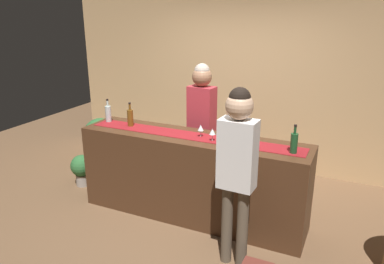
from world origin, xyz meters
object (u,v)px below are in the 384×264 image
(wine_bottle_amber, at_px, (130,117))
(wine_bottle_clear, at_px, (108,113))
(customer_sipping, at_px, (237,159))
(potted_plant_small, at_px, (82,168))
(wine_glass_near_customer, at_px, (201,128))
(bartender, at_px, (202,115))
(wine_glass_mid_counter, at_px, (212,132))
(wine_bottle_green, at_px, (294,143))
(potted_plant_tall, at_px, (101,139))

(wine_bottle_amber, distance_m, wine_bottle_clear, 0.37)
(customer_sipping, xyz_separation_m, potted_plant_small, (-2.54, 0.75, -0.86))
(wine_glass_near_customer, bearing_deg, wine_bottle_clear, 177.74)
(wine_bottle_clear, distance_m, bartender, 1.20)
(wine_glass_mid_counter, bearing_deg, customer_sipping, -50.54)
(wine_bottle_amber, bearing_deg, potted_plant_small, 175.47)
(bartender, bearing_deg, wine_bottle_amber, 44.55)
(wine_glass_mid_counter, bearing_deg, potted_plant_small, 175.57)
(wine_bottle_clear, height_order, wine_glass_near_customer, wine_bottle_clear)
(potted_plant_small, bearing_deg, wine_bottle_clear, -3.39)
(wine_bottle_amber, relative_size, bartender, 0.17)
(wine_glass_near_customer, distance_m, potted_plant_small, 2.08)
(wine_bottle_amber, height_order, customer_sipping, customer_sipping)
(wine_bottle_clear, bearing_deg, wine_glass_mid_counter, -4.81)
(wine_glass_mid_counter, distance_m, customer_sipping, 0.76)
(wine_glass_mid_counter, distance_m, bartender, 0.76)
(wine_bottle_clear, bearing_deg, wine_bottle_green, -2.86)
(potted_plant_tall, xyz_separation_m, potted_plant_small, (0.16, -0.67, -0.20))
(wine_bottle_green, distance_m, potted_plant_tall, 3.28)
(wine_glass_mid_counter, xyz_separation_m, bartender, (-0.41, 0.64, -0.02))
(wine_bottle_amber, bearing_deg, wine_bottle_clear, 173.72)
(wine_glass_mid_counter, bearing_deg, bartender, 122.51)
(bartender, bearing_deg, wine_bottle_clear, 32.37)
(wine_bottle_green, xyz_separation_m, wine_glass_near_customer, (-1.06, 0.07, -0.01))
(wine_bottle_amber, height_order, bartender, bartender)
(wine_bottle_amber, xyz_separation_m, bartender, (0.72, 0.56, -0.03))
(potted_plant_tall, bearing_deg, wine_glass_mid_counter, -20.38)
(bartender, xyz_separation_m, potted_plant_small, (-1.65, -0.48, -0.86))
(wine_glass_near_customer, xyz_separation_m, bartender, (-0.24, 0.57, -0.02))
(wine_bottle_green, bearing_deg, wine_glass_mid_counter, -179.52)
(wine_bottle_clear, relative_size, potted_plant_small, 0.67)
(wine_bottle_amber, height_order, potted_plant_tall, wine_bottle_amber)
(wine_bottle_green, xyz_separation_m, potted_plant_tall, (-3.10, 0.82, -0.68))
(wine_bottle_green, height_order, customer_sipping, customer_sipping)
(wine_bottle_amber, xyz_separation_m, potted_plant_small, (-0.93, 0.07, -0.88))
(wine_bottle_clear, relative_size, wine_glass_mid_counter, 2.10)
(wine_glass_near_customer, relative_size, customer_sipping, 0.08)
(wine_glass_mid_counter, xyz_separation_m, customer_sipping, (0.48, -0.59, -0.02))
(wine_bottle_green, xyz_separation_m, wine_glass_mid_counter, (-0.88, -0.01, -0.01))
(wine_glass_mid_counter, xyz_separation_m, potted_plant_tall, (-2.22, 0.83, -0.67))
(wine_bottle_green, xyz_separation_m, bartender, (-1.29, 0.63, -0.03))
(wine_glass_mid_counter, bearing_deg, wine_bottle_clear, 175.19)
(wine_bottle_green, distance_m, bartender, 1.44)
(wine_glass_near_customer, xyz_separation_m, potted_plant_tall, (-2.05, 0.75, -0.67))
(customer_sipping, bearing_deg, bartender, 128.37)
(wine_bottle_green, distance_m, wine_glass_near_customer, 1.06)
(potted_plant_tall, bearing_deg, wine_bottle_amber, -34.18)
(wine_bottle_amber, height_order, wine_bottle_green, same)
(wine_bottle_amber, xyz_separation_m, customer_sipping, (1.62, -0.67, -0.03))
(wine_glass_near_customer, height_order, wine_glass_mid_counter, same)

